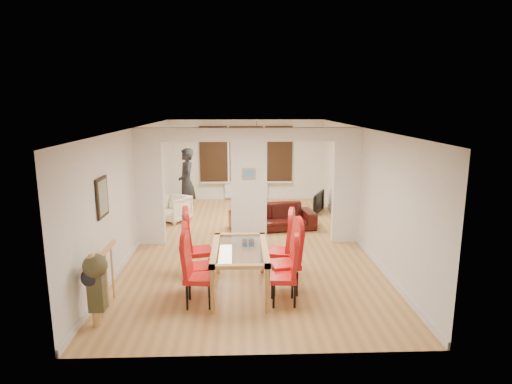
{
  "coord_description": "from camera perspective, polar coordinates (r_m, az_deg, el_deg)",
  "views": [
    {
      "loc": [
        -0.18,
        -9.37,
        3.13
      ],
      "look_at": [
        0.18,
        0.6,
        1.04
      ],
      "focal_mm": 30.0,
      "sensor_mm": 36.0,
      "label": 1
    }
  ],
  "objects": [
    {
      "name": "bowl",
      "position": [
        12.45,
        -1.38,
        -1.55
      ],
      "size": [
        0.21,
        0.21,
        0.05
      ],
      "primitive_type": "imported",
      "color": "#362012",
      "rests_on": "coffee_table"
    },
    {
      "name": "dining_table",
      "position": [
        7.3,
        -2.15,
        -10.26
      ],
      "size": [
        0.93,
        1.65,
        0.77
      ],
      "primitive_type": null,
      "color": "#B98244",
      "rests_on": "floor"
    },
    {
      "name": "floor",
      "position": [
        9.88,
        -0.94,
        -6.64
      ],
      "size": [
        5.0,
        9.0,
        0.01
      ],
      "primitive_type": "cube",
      "color": "tan",
      "rests_on": "ground"
    },
    {
      "name": "stair_newel",
      "position": [
        7.0,
        -19.45,
        -10.5
      ],
      "size": [
        0.4,
        1.2,
        1.1
      ],
      "primitive_type": null,
      "color": "tan",
      "rests_on": "floor"
    },
    {
      "name": "dining_chair_rc",
      "position": [
        7.78,
        3.08,
        -7.38
      ],
      "size": [
        0.56,
        0.56,
        1.15
      ],
      "primitive_type": null,
      "rotation": [
        0.0,
        0.0,
        -0.26
      ],
      "color": "red",
      "rests_on": "floor"
    },
    {
      "name": "shoes",
      "position": [
        9.62,
        -1.07,
        -6.83
      ],
      "size": [
        0.26,
        0.28,
        0.11
      ],
      "primitive_type": null,
      "color": "black",
      "rests_on": "floor"
    },
    {
      "name": "person",
      "position": [
        11.98,
        -9.22,
        1.23
      ],
      "size": [
        0.79,
        0.62,
        1.92
      ],
      "primitive_type": "imported",
      "rotation": [
        0.0,
        0.0,
        -1.31
      ],
      "color": "black",
      "rests_on": "floor"
    },
    {
      "name": "dining_chair_rb",
      "position": [
        7.23,
        3.86,
        -8.96
      ],
      "size": [
        0.53,
        0.53,
        1.14
      ],
      "primitive_type": null,
      "rotation": [
        0.0,
        0.0,
        0.19
      ],
      "color": "red",
      "rests_on": "floor"
    },
    {
      "name": "bottle",
      "position": [
        12.54,
        -0.88,
        -0.95
      ],
      "size": [
        0.07,
        0.07,
        0.26
      ],
      "primitive_type": "cylinder",
      "color": "#143F19",
      "rests_on": "coffee_table"
    },
    {
      "name": "wall_poster",
      "position": [
        7.5,
        -19.82,
        -0.66
      ],
      "size": [
        0.04,
        0.52,
        0.67
      ],
      "primitive_type": "cube",
      "color": "gray",
      "rests_on": "room_walls"
    },
    {
      "name": "sofa",
      "position": [
        10.79,
        2.17,
        -3.34
      ],
      "size": [
        2.23,
        1.12,
        0.62
      ],
      "primitive_type": "imported",
      "rotation": [
        0.0,
        0.0,
        0.14
      ],
      "color": "black",
      "rests_on": "floor"
    },
    {
      "name": "dining_chair_ra",
      "position": [
        6.84,
        3.68,
        -10.73
      ],
      "size": [
        0.44,
        0.44,
        1.02
      ],
      "primitive_type": null,
      "rotation": [
        0.0,
        0.0,
        -0.08
      ],
      "color": "red",
      "rests_on": "floor"
    },
    {
      "name": "pendant_light",
      "position": [
        12.72,
        0.09,
        7.4
      ],
      "size": [
        0.36,
        0.36,
        0.36
      ],
      "primitive_type": "sphere",
      "color": "orange",
      "rests_on": "room_walls"
    },
    {
      "name": "armchair",
      "position": [
        11.68,
        -10.99,
        -2.18
      ],
      "size": [
        1.05,
        1.05,
        0.7
      ],
      "primitive_type": "imported",
      "rotation": [
        0.0,
        0.0,
        -0.6
      ],
      "color": "#F2E6CD",
      "rests_on": "floor"
    },
    {
      "name": "divider_wall",
      "position": [
        9.55,
        -0.96,
        0.77
      ],
      "size": [
        5.0,
        0.18,
        2.6
      ],
      "primitive_type": "cube",
      "color": "white",
      "rests_on": "floor"
    },
    {
      "name": "bay_window_blinds",
      "position": [
        13.91,
        -1.33,
        5.09
      ],
      "size": [
        3.0,
        0.08,
        1.8
      ],
      "primitive_type": "cube",
      "color": "black",
      "rests_on": "room_walls"
    },
    {
      "name": "television",
      "position": [
        12.59,
        7.95,
        -1.33
      ],
      "size": [
        0.98,
        0.54,
        0.58
      ],
      "primitive_type": "imported",
      "rotation": [
        0.0,
        0.0,
        1.14
      ],
      "color": "black",
      "rests_on": "floor"
    },
    {
      "name": "radiator",
      "position": [
        14.06,
        -1.3,
        0.2
      ],
      "size": [
        1.4,
        0.08,
        0.5
      ],
      "primitive_type": "cube",
      "color": "white",
      "rests_on": "floor"
    },
    {
      "name": "dining_chair_lc",
      "position": [
        7.85,
        -7.59,
        -7.21
      ],
      "size": [
        0.57,
        0.57,
        1.16
      ],
      "primitive_type": null,
      "rotation": [
        0.0,
        0.0,
        0.26
      ],
      "color": "red",
      "rests_on": "floor"
    },
    {
      "name": "dining_chair_lb",
      "position": [
        7.21,
        -7.67,
        -9.32
      ],
      "size": [
        0.52,
        0.52,
        1.09
      ],
      "primitive_type": null,
      "rotation": [
        0.0,
        0.0,
        0.23
      ],
      "color": "red",
      "rests_on": "floor"
    },
    {
      "name": "coffee_table",
      "position": [
        12.5,
        -1.1,
        -2.15
      ],
      "size": [
        1.03,
        0.6,
        0.23
      ],
      "primitive_type": null,
      "rotation": [
        0.0,
        0.0,
        -0.11
      ],
      "color": "#362012",
      "rests_on": "floor"
    },
    {
      "name": "pillar_photo",
      "position": [
        9.4,
        -0.96,
        2.46
      ],
      "size": [
        0.3,
        0.03,
        0.25
      ],
      "primitive_type": "cube",
      "color": "#4C8CD8",
      "rests_on": "divider_wall"
    },
    {
      "name": "dining_chair_la",
      "position": [
        6.83,
        -7.63,
        -10.64
      ],
      "size": [
        0.47,
        0.47,
        1.06
      ],
      "primitive_type": null,
      "rotation": [
        0.0,
        0.0,
        -0.1
      ],
      "color": "red",
      "rests_on": "floor"
    },
    {
      "name": "room_walls",
      "position": [
        9.55,
        -0.96,
        0.77
      ],
      "size": [
        5.0,
        9.0,
        2.6
      ],
      "primitive_type": null,
      "color": "silver",
      "rests_on": "floor"
    }
  ]
}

